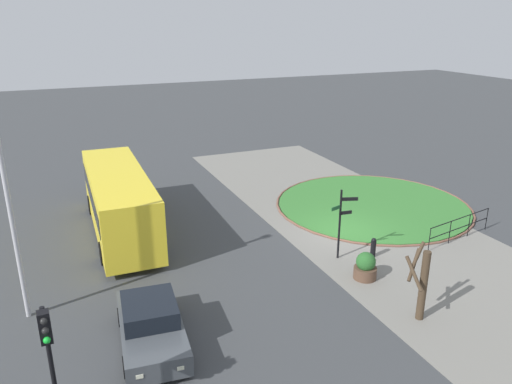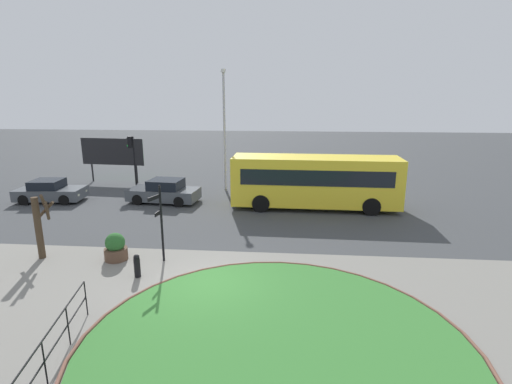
{
  "view_description": "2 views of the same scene",
  "coord_description": "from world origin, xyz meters",
  "px_view_note": "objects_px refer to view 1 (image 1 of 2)",
  "views": [
    {
      "loc": [
        -18.37,
        12.54,
        9.8
      ],
      "look_at": [
        2.13,
        3.74,
        1.9
      ],
      "focal_mm": 34.72,
      "sensor_mm": 36.0,
      "label": 1
    },
    {
      "loc": [
        2.72,
        -12.16,
        6.42
      ],
      "look_at": [
        1.27,
        4.82,
        2.16
      ],
      "focal_mm": 27.12,
      "sensor_mm": 36.0,
      "label": 2
    }
  ],
  "objects_px": {
    "street_tree_bare": "(421,282)",
    "traffic_light_near": "(49,348)",
    "bus_yellow": "(119,201)",
    "signpost_directional": "(341,220)",
    "lamppost_tall": "(8,199)",
    "car_far_lane": "(151,325)",
    "planter_near_signpost": "(365,267)",
    "bollard_foreground": "(373,247)"
  },
  "relations": [
    {
      "from": "traffic_light_near",
      "to": "street_tree_bare",
      "type": "height_order",
      "value": "traffic_light_near"
    },
    {
      "from": "signpost_directional",
      "to": "bus_yellow",
      "type": "height_order",
      "value": "signpost_directional"
    },
    {
      "from": "bus_yellow",
      "to": "traffic_light_near",
      "type": "bearing_deg",
      "value": 166.1
    },
    {
      "from": "street_tree_bare",
      "to": "traffic_light_near",
      "type": "bearing_deg",
      "value": 94.03
    },
    {
      "from": "bollard_foreground",
      "to": "car_far_lane",
      "type": "xyz_separation_m",
      "value": [
        -2.22,
        10.05,
        0.2
      ]
    },
    {
      "from": "traffic_light_near",
      "to": "street_tree_bare",
      "type": "xyz_separation_m",
      "value": [
        0.81,
        -11.49,
        -1.31
      ]
    },
    {
      "from": "car_far_lane",
      "to": "street_tree_bare",
      "type": "height_order",
      "value": "street_tree_bare"
    },
    {
      "from": "car_far_lane",
      "to": "traffic_light_near",
      "type": "distance_m",
      "value": 4.65
    },
    {
      "from": "bollard_foreground",
      "to": "lamppost_tall",
      "type": "height_order",
      "value": "lamppost_tall"
    },
    {
      "from": "car_far_lane",
      "to": "planter_near_signpost",
      "type": "bearing_deg",
      "value": 100.52
    },
    {
      "from": "signpost_directional",
      "to": "lamppost_tall",
      "type": "xyz_separation_m",
      "value": [
        0.51,
        12.26,
        2.55
      ]
    },
    {
      "from": "planter_near_signpost",
      "to": "bollard_foreground",
      "type": "bearing_deg",
      "value": -44.53
    },
    {
      "from": "signpost_directional",
      "to": "bus_yellow",
      "type": "distance_m",
      "value": 10.4
    },
    {
      "from": "traffic_light_near",
      "to": "car_far_lane",
      "type": "bearing_deg",
      "value": 134.89
    },
    {
      "from": "bus_yellow",
      "to": "lamppost_tall",
      "type": "height_order",
      "value": "lamppost_tall"
    },
    {
      "from": "signpost_directional",
      "to": "bollard_foreground",
      "type": "height_order",
      "value": "signpost_directional"
    },
    {
      "from": "bollard_foreground",
      "to": "planter_near_signpost",
      "type": "distance_m",
      "value": 2.02
    },
    {
      "from": "bus_yellow",
      "to": "lamppost_tall",
      "type": "bearing_deg",
      "value": 146.52
    },
    {
      "from": "lamppost_tall",
      "to": "planter_near_signpost",
      "type": "height_order",
      "value": "lamppost_tall"
    },
    {
      "from": "bus_yellow",
      "to": "street_tree_bare",
      "type": "bearing_deg",
      "value": -143.1
    },
    {
      "from": "bollard_foreground",
      "to": "bus_yellow",
      "type": "relative_size",
      "value": 0.09
    },
    {
      "from": "signpost_directional",
      "to": "traffic_light_near",
      "type": "height_order",
      "value": "traffic_light_near"
    },
    {
      "from": "bollard_foreground",
      "to": "street_tree_bare",
      "type": "xyz_separation_m",
      "value": [
        -4.46,
        1.38,
        0.98
      ]
    },
    {
      "from": "signpost_directional",
      "to": "car_far_lane",
      "type": "bearing_deg",
      "value": 107.36
    },
    {
      "from": "signpost_directional",
      "to": "traffic_light_near",
      "type": "distance_m",
      "value": 12.84
    },
    {
      "from": "signpost_directional",
      "to": "lamppost_tall",
      "type": "height_order",
      "value": "lamppost_tall"
    },
    {
      "from": "car_far_lane",
      "to": "lamppost_tall",
      "type": "distance_m",
      "value": 6.09
    },
    {
      "from": "traffic_light_near",
      "to": "planter_near_signpost",
      "type": "distance_m",
      "value": 12.28
    },
    {
      "from": "bollard_foreground",
      "to": "bus_yellow",
      "type": "xyz_separation_m",
      "value": [
        6.94,
        9.56,
        1.17
      ]
    },
    {
      "from": "signpost_directional",
      "to": "street_tree_bare",
      "type": "relative_size",
      "value": 1.15
    },
    {
      "from": "traffic_light_near",
      "to": "street_tree_bare",
      "type": "distance_m",
      "value": 11.59
    },
    {
      "from": "lamppost_tall",
      "to": "traffic_light_near",
      "type": "bearing_deg",
      "value": -172.56
    },
    {
      "from": "traffic_light_near",
      "to": "bus_yellow",
      "type": "bearing_deg",
      "value": 162.42
    },
    {
      "from": "signpost_directional",
      "to": "car_far_lane",
      "type": "distance_m",
      "value": 9.11
    },
    {
      "from": "signpost_directional",
      "to": "car_far_lane",
      "type": "height_order",
      "value": "signpost_directional"
    },
    {
      "from": "bus_yellow",
      "to": "car_far_lane",
      "type": "height_order",
      "value": "bus_yellow"
    },
    {
      "from": "signpost_directional",
      "to": "planter_near_signpost",
      "type": "relative_size",
      "value": 2.77
    },
    {
      "from": "bus_yellow",
      "to": "lamppost_tall",
      "type": "relative_size",
      "value": 1.18
    },
    {
      "from": "bollard_foreground",
      "to": "bus_yellow",
      "type": "bearing_deg",
      "value": 54.04
    },
    {
      "from": "signpost_directional",
      "to": "traffic_light_near",
      "type": "xyz_separation_m",
      "value": [
        -5.75,
        11.44,
        0.95
      ]
    },
    {
      "from": "signpost_directional",
      "to": "planter_near_signpost",
      "type": "distance_m",
      "value": 2.31
    },
    {
      "from": "lamppost_tall",
      "to": "street_tree_bare",
      "type": "relative_size",
      "value": 2.97
    }
  ]
}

